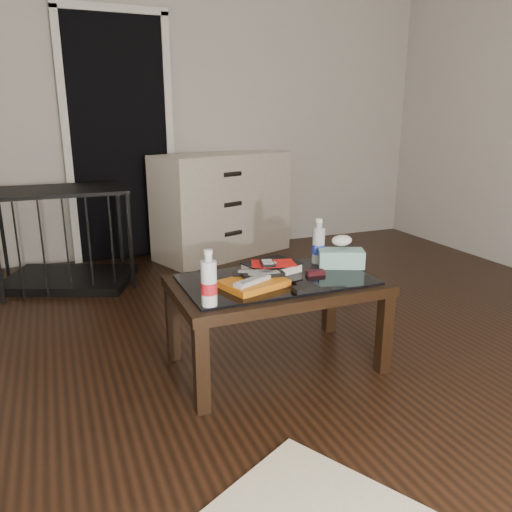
{
  "coord_description": "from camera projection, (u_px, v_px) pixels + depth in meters",
  "views": [
    {
      "loc": [
        -0.97,
        -1.92,
        1.23
      ],
      "look_at": [
        -0.07,
        0.27,
        0.55
      ],
      "focal_mm": 35.0,
      "sensor_mm": 36.0,
      "label": 1
    }
  ],
  "objects": [
    {
      "name": "tissue_box",
      "position": [
        341.0,
        258.0,
        2.58
      ],
      "size": [
        0.26,
        0.2,
        0.09
      ],
      "primitive_type": "cube",
      "rotation": [
        0.0,
        0.0,
        -0.42
      ],
      "color": "teal",
      "rests_on": "coffee_table"
    },
    {
      "name": "wallet",
      "position": [
        306.0,
        289.0,
        2.23
      ],
      "size": [
        0.12,
        0.07,
        0.02
      ],
      "primitive_type": "cube",
      "rotation": [
        0.0,
        0.0,
        -0.04
      ],
      "color": "black",
      "rests_on": "coffee_table"
    },
    {
      "name": "ground",
      "position": [
        290.0,
        378.0,
        2.4
      ],
      "size": [
        5.0,
        5.0,
        0.0
      ],
      "primitive_type": "plane",
      "color": "black",
      "rests_on": "ground"
    },
    {
      "name": "dvd_mailers",
      "position": [
        271.0,
        263.0,
        2.48
      ],
      "size": [
        0.22,
        0.19,
        0.01
      ],
      "primitive_type": "cube",
      "rotation": [
        0.0,
        0.0,
        -0.35
      ],
      "color": "red",
      "rests_on": "textbook"
    },
    {
      "name": "water_bottle_right",
      "position": [
        319.0,
        241.0,
        2.63
      ],
      "size": [
        0.07,
        0.07,
        0.24
      ],
      "primitive_type": "cylinder",
      "rotation": [
        0.0,
        0.0,
        0.01
      ],
      "color": "#B4BABF",
      "rests_on": "coffee_table"
    },
    {
      "name": "remote_silver",
      "position": [
        252.0,
        281.0,
        2.25
      ],
      "size": [
        0.2,
        0.13,
        0.02
      ],
      "primitive_type": "cube",
      "rotation": [
        0.0,
        0.0,
        0.44
      ],
      "color": "#B6B5BB",
      "rests_on": "magazines"
    },
    {
      "name": "remote_black_back",
      "position": [
        254.0,
        273.0,
        2.36
      ],
      "size": [
        0.2,
        0.12,
        0.02
      ],
      "primitive_type": "cube",
      "rotation": [
        0.0,
        0.0,
        -0.39
      ],
      "color": "black",
      "rests_on": "magazines"
    },
    {
      "name": "remote_black_front",
      "position": [
        264.0,
        275.0,
        2.33
      ],
      "size": [
        0.2,
        0.07,
        0.02
      ],
      "primitive_type": "cube",
      "rotation": [
        0.0,
        0.0,
        -0.11
      ],
      "color": "black",
      "rests_on": "magazines"
    },
    {
      "name": "doorway",
      "position": [
        120.0,
        139.0,
        4.17
      ],
      "size": [
        0.9,
        0.08,
        2.07
      ],
      "color": "black",
      "rests_on": "ground"
    },
    {
      "name": "dresser",
      "position": [
        223.0,
        205.0,
        4.41
      ],
      "size": [
        1.3,
        0.87,
        0.9
      ],
      "rotation": [
        0.0,
        0.0,
        0.34
      ],
      "color": "beige",
      "rests_on": "ground"
    },
    {
      "name": "textbook",
      "position": [
        272.0,
        267.0,
        2.5
      ],
      "size": [
        0.29,
        0.26,
        0.05
      ],
      "primitive_type": "cube",
      "rotation": [
        0.0,
        0.0,
        0.26
      ],
      "color": "black",
      "rests_on": "coffee_table"
    },
    {
      "name": "flip_phone",
      "position": [
        315.0,
        273.0,
        2.46
      ],
      "size": [
        0.1,
        0.06,
        0.02
      ],
      "primitive_type": "cube",
      "rotation": [
        0.0,
        0.0,
        -0.13
      ],
      "color": "black",
      "rests_on": "coffee_table"
    },
    {
      "name": "coffee_table",
      "position": [
        276.0,
        291.0,
        2.43
      ],
      "size": [
        1.0,
        0.6,
        0.46
      ],
      "color": "black",
      "rests_on": "ground"
    },
    {
      "name": "magazines",
      "position": [
        254.0,
        283.0,
        2.29
      ],
      "size": [
        0.33,
        0.28,
        0.03
      ],
      "primitive_type": "cube",
      "rotation": [
        0.0,
        0.0,
        0.29
      ],
      "color": "#CC6913",
      "rests_on": "coffee_table"
    },
    {
      "name": "room_shell",
      "position": [
        298.0,
        10.0,
        1.96
      ],
      "size": [
        5.0,
        5.0,
        5.0
      ],
      "color": "#BAB4AC",
      "rests_on": "ground"
    },
    {
      "name": "ipod",
      "position": [
        267.0,
        263.0,
        2.45
      ],
      "size": [
        0.09,
        0.12,
        0.02
      ],
      "primitive_type": "cube",
      "rotation": [
        0.0,
        0.0,
        -0.24
      ],
      "color": "black",
      "rests_on": "dvd_mailers"
    },
    {
      "name": "water_bottle_left",
      "position": [
        209.0,
        278.0,
        2.04
      ],
      "size": [
        0.08,
        0.08,
        0.24
      ],
      "primitive_type": "cylinder",
      "rotation": [
        0.0,
        0.0,
        0.35
      ],
      "color": "silver",
      "rests_on": "coffee_table"
    },
    {
      "name": "pet_crate",
      "position": [
        67.0,
        253.0,
        3.69
      ],
      "size": [
        1.06,
        0.9,
        0.71
      ],
      "rotation": [
        0.0,
        0.0,
        -0.39
      ],
      "color": "black",
      "rests_on": "ground"
    }
  ]
}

